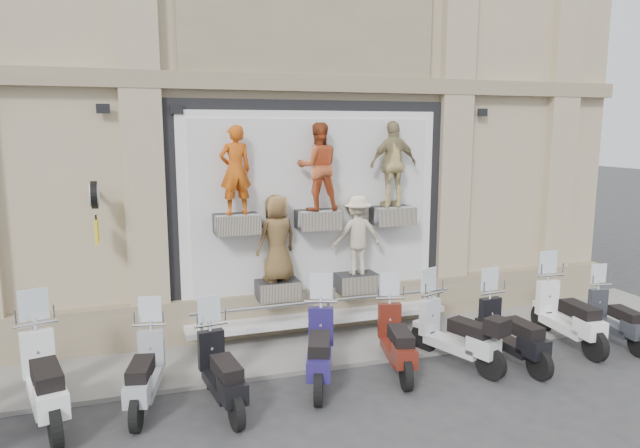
{
  "coord_description": "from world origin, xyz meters",
  "views": [
    {
      "loc": [
        -3.35,
        -7.5,
        4.03
      ],
      "look_at": [
        -0.19,
        1.9,
        2.36
      ],
      "focal_mm": 32.0,
      "sensor_mm": 36.0,
      "label": 1
    }
  ],
  "objects_px": {
    "clock_sign_bracket": "(95,204)",
    "scooter_b": "(43,363)",
    "scooter_f": "(397,327)",
    "scooter_h": "(512,320)",
    "scooter_d": "(221,358)",
    "scooter_g": "(457,321)",
    "guard_rail": "(328,323)",
    "scooter_e": "(320,334)",
    "scooter_i": "(569,302)",
    "scooter_j": "(617,308)",
    "scooter_c": "(144,359)"
  },
  "relations": [
    {
      "from": "clock_sign_bracket",
      "to": "scooter_b",
      "type": "height_order",
      "value": "clock_sign_bracket"
    },
    {
      "from": "scooter_f",
      "to": "scooter_h",
      "type": "distance_m",
      "value": 2.04
    },
    {
      "from": "scooter_d",
      "to": "scooter_g",
      "type": "bearing_deg",
      "value": -3.62
    },
    {
      "from": "scooter_d",
      "to": "guard_rail",
      "type": "bearing_deg",
      "value": 30.23
    },
    {
      "from": "guard_rail",
      "to": "scooter_g",
      "type": "distance_m",
      "value": 2.34
    },
    {
      "from": "scooter_e",
      "to": "scooter_g",
      "type": "relative_size",
      "value": 1.03
    },
    {
      "from": "guard_rail",
      "to": "scooter_i",
      "type": "distance_m",
      "value": 4.49
    },
    {
      "from": "scooter_h",
      "to": "scooter_g",
      "type": "bearing_deg",
      "value": 162.74
    },
    {
      "from": "guard_rail",
      "to": "scooter_j",
      "type": "distance_m",
      "value": 5.42
    },
    {
      "from": "scooter_c",
      "to": "scooter_j",
      "type": "bearing_deg",
      "value": 10.87
    },
    {
      "from": "scooter_e",
      "to": "scooter_j",
      "type": "xyz_separation_m",
      "value": [
        5.82,
        -0.16,
        -0.11
      ]
    },
    {
      "from": "scooter_e",
      "to": "scooter_i",
      "type": "relative_size",
      "value": 0.98
    },
    {
      "from": "scooter_g",
      "to": "scooter_j",
      "type": "relative_size",
      "value": 1.12
    },
    {
      "from": "scooter_g",
      "to": "scooter_c",
      "type": "bearing_deg",
      "value": 158.76
    },
    {
      "from": "clock_sign_bracket",
      "to": "scooter_h",
      "type": "relative_size",
      "value": 0.53
    },
    {
      "from": "scooter_c",
      "to": "scooter_e",
      "type": "height_order",
      "value": "scooter_e"
    },
    {
      "from": "scooter_d",
      "to": "scooter_i",
      "type": "bearing_deg",
      "value": -3.72
    },
    {
      "from": "scooter_f",
      "to": "scooter_b",
      "type": "bearing_deg",
      "value": -166.9
    },
    {
      "from": "scooter_i",
      "to": "scooter_c",
      "type": "bearing_deg",
      "value": -175.71
    },
    {
      "from": "scooter_i",
      "to": "scooter_j",
      "type": "relative_size",
      "value": 1.18
    },
    {
      "from": "scooter_c",
      "to": "scooter_h",
      "type": "xyz_separation_m",
      "value": [
        6.03,
        -0.36,
        0.03
      ]
    },
    {
      "from": "scooter_g",
      "to": "scooter_e",
      "type": "bearing_deg",
      "value": 158.52
    },
    {
      "from": "scooter_f",
      "to": "scooter_h",
      "type": "height_order",
      "value": "scooter_h"
    },
    {
      "from": "scooter_g",
      "to": "scooter_h",
      "type": "distance_m",
      "value": 0.97
    },
    {
      "from": "scooter_b",
      "to": "scooter_f",
      "type": "relative_size",
      "value": 1.13
    },
    {
      "from": "scooter_b",
      "to": "scooter_j",
      "type": "relative_size",
      "value": 1.23
    },
    {
      "from": "scooter_c",
      "to": "clock_sign_bracket",
      "type": "bearing_deg",
      "value": 121.4
    },
    {
      "from": "clock_sign_bracket",
      "to": "scooter_g",
      "type": "height_order",
      "value": "clock_sign_bracket"
    },
    {
      "from": "scooter_g",
      "to": "scooter_b",
      "type": "bearing_deg",
      "value": 159.27
    },
    {
      "from": "scooter_h",
      "to": "scooter_i",
      "type": "bearing_deg",
      "value": 10.11
    },
    {
      "from": "clock_sign_bracket",
      "to": "scooter_i",
      "type": "relative_size",
      "value": 0.49
    },
    {
      "from": "scooter_b",
      "to": "scooter_g",
      "type": "height_order",
      "value": "scooter_b"
    },
    {
      "from": "scooter_e",
      "to": "scooter_h",
      "type": "height_order",
      "value": "scooter_e"
    },
    {
      "from": "scooter_b",
      "to": "scooter_e",
      "type": "relative_size",
      "value": 1.06
    },
    {
      "from": "guard_rail",
      "to": "scooter_j",
      "type": "bearing_deg",
      "value": -16.53
    },
    {
      "from": "clock_sign_bracket",
      "to": "scooter_g",
      "type": "distance_m",
      "value": 6.35
    },
    {
      "from": "scooter_f",
      "to": "scooter_g",
      "type": "xyz_separation_m",
      "value": [
        1.07,
        -0.09,
        0.02
      ]
    },
    {
      "from": "scooter_c",
      "to": "scooter_e",
      "type": "distance_m",
      "value": 2.66
    },
    {
      "from": "clock_sign_bracket",
      "to": "scooter_g",
      "type": "bearing_deg",
      "value": -18.61
    },
    {
      "from": "guard_rail",
      "to": "scooter_f",
      "type": "distance_m",
      "value": 1.57
    },
    {
      "from": "scooter_b",
      "to": "scooter_h",
      "type": "height_order",
      "value": "scooter_b"
    },
    {
      "from": "scooter_c",
      "to": "scooter_f",
      "type": "relative_size",
      "value": 0.97
    },
    {
      "from": "scooter_c",
      "to": "scooter_i",
      "type": "distance_m",
      "value": 7.56
    },
    {
      "from": "scooter_i",
      "to": "scooter_b",
      "type": "bearing_deg",
      "value": -175.56
    },
    {
      "from": "guard_rail",
      "to": "scooter_b",
      "type": "xyz_separation_m",
      "value": [
        -4.59,
        -1.35,
        0.41
      ]
    },
    {
      "from": "guard_rail",
      "to": "clock_sign_bracket",
      "type": "distance_m",
      "value": 4.57
    },
    {
      "from": "scooter_b",
      "to": "scooter_e",
      "type": "xyz_separation_m",
      "value": [
        3.97,
        -0.03,
        -0.05
      ]
    },
    {
      "from": "scooter_f",
      "to": "scooter_i",
      "type": "xyz_separation_m",
      "value": [
        3.54,
        0.04,
        0.07
      ]
    },
    {
      "from": "scooter_d",
      "to": "scooter_i",
      "type": "distance_m",
      "value": 6.51
    },
    {
      "from": "guard_rail",
      "to": "scooter_j",
      "type": "relative_size",
      "value": 2.9
    }
  ]
}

